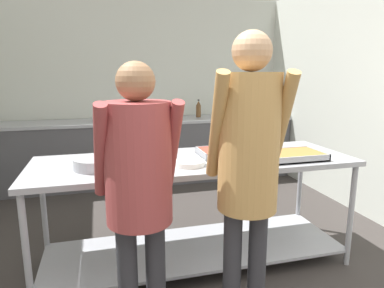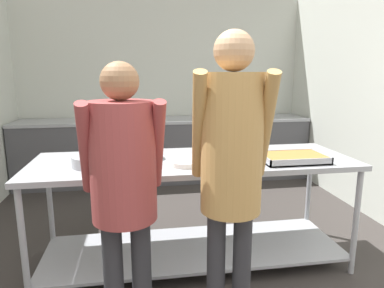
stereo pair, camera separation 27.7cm
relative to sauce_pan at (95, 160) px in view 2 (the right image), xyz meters
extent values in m
cube|color=silver|center=(0.72, 2.75, 0.39)|extent=(4.28, 0.06, 2.65)
cube|color=#4C4C51|center=(0.72, 2.38, -0.50)|extent=(4.12, 0.62, 0.87)
cube|color=#9EA0A8|center=(0.72, 2.38, -0.04)|extent=(4.12, 0.65, 0.04)
cube|color=black|center=(0.75, 2.38, -0.04)|extent=(0.52, 0.42, 0.02)
cube|color=#9EA0A8|center=(0.75, 0.08, -0.06)|extent=(2.50, 0.84, 0.04)
cube|color=#9EA0A8|center=(0.75, 0.08, -0.81)|extent=(2.42, 0.76, 0.02)
cylinder|color=#9EA0A8|center=(-0.45, -0.29, -0.51)|extent=(0.04, 0.04, 0.85)
cylinder|color=#9EA0A8|center=(1.95, -0.29, -0.51)|extent=(0.04, 0.04, 0.85)
cylinder|color=#9EA0A8|center=(-0.45, 0.45, -0.51)|extent=(0.04, 0.04, 0.85)
cylinder|color=#9EA0A8|center=(1.95, 0.45, -0.51)|extent=(0.04, 0.04, 0.85)
cylinder|color=#9EA0A8|center=(0.00, 0.00, 0.00)|extent=(0.32, 0.32, 0.08)
cylinder|color=beige|center=(0.00, 0.00, 0.03)|extent=(0.28, 0.28, 0.01)
cylinder|color=black|center=(0.23, 0.00, 0.03)|extent=(0.14, 0.02, 0.02)
cylinder|color=#3D668C|center=(0.38, 0.15, -0.01)|extent=(0.23, 0.23, 0.06)
sphere|color=#2D702D|center=(0.41, 0.16, 0.03)|extent=(0.05, 0.05, 0.05)
sphere|color=#2D702D|center=(0.38, 0.19, 0.03)|extent=(0.06, 0.06, 0.06)
sphere|color=#2D702D|center=(0.33, 0.16, 0.03)|extent=(0.06, 0.06, 0.06)
sphere|color=#2D702D|center=(0.38, 0.11, 0.03)|extent=(0.08, 0.08, 0.08)
cylinder|color=white|center=(0.65, -0.09, -0.04)|extent=(0.24, 0.24, 0.01)
cylinder|color=white|center=(0.65, -0.09, -0.02)|extent=(0.23, 0.23, 0.01)
cylinder|color=white|center=(0.65, -0.09, -0.01)|extent=(0.23, 0.23, 0.01)
cube|color=#9EA0A8|center=(1.01, 0.13, -0.04)|extent=(0.40, 0.32, 0.01)
cube|color=#B23D2D|center=(1.01, 0.13, -0.01)|extent=(0.38, 0.30, 0.04)
cube|color=#9EA0A8|center=(1.01, -0.03, -0.02)|extent=(0.40, 0.01, 0.05)
cube|color=#9EA0A8|center=(1.01, 0.28, -0.02)|extent=(0.40, 0.01, 0.05)
cube|color=#9EA0A8|center=(0.81, 0.13, -0.02)|extent=(0.01, 0.32, 0.05)
cube|color=#9EA0A8|center=(1.20, 0.13, -0.02)|extent=(0.01, 0.32, 0.05)
cube|color=#9EA0A8|center=(1.48, -0.11, -0.04)|extent=(0.49, 0.32, 0.01)
cube|color=#9E6B33|center=(1.48, -0.11, -0.01)|extent=(0.46, 0.30, 0.04)
cube|color=#9EA0A8|center=(1.48, -0.26, -0.02)|extent=(0.49, 0.01, 0.05)
cube|color=#9EA0A8|center=(1.48, 0.05, -0.02)|extent=(0.49, 0.01, 0.05)
cube|color=#9EA0A8|center=(1.25, -0.11, -0.02)|extent=(0.01, 0.32, 0.05)
cube|color=#9EA0A8|center=(1.72, -0.11, -0.02)|extent=(0.01, 0.32, 0.05)
cylinder|color=#2D2D33|center=(0.15, -0.62, -0.57)|extent=(0.12, 0.12, 0.73)
cylinder|color=#2D2D33|center=(0.31, -0.61, -0.57)|extent=(0.12, 0.12, 0.73)
cylinder|color=#993D3D|center=(0.03, -0.63, 0.22)|extent=(0.10, 0.31, 0.55)
cylinder|color=#993D3D|center=(0.42, -0.60, 0.22)|extent=(0.10, 0.31, 0.55)
cylinder|color=#993D3D|center=(0.23, -0.61, 0.14)|extent=(0.37, 0.37, 0.67)
sphere|color=#8C6647|center=(0.23, -0.61, 0.58)|extent=(0.21, 0.21, 0.21)
cylinder|color=#2D2D33|center=(0.73, -0.77, -0.53)|extent=(0.11, 0.11, 0.81)
cylinder|color=#2D2D33|center=(0.88, -0.79, -0.53)|extent=(0.11, 0.11, 0.81)
cylinder|color=tan|center=(0.63, -0.75, 0.34)|extent=(0.12, 0.34, 0.61)
cylinder|color=tan|center=(0.98, -0.80, 0.34)|extent=(0.12, 0.34, 0.61)
cylinder|color=tan|center=(0.80, -0.78, 0.25)|extent=(0.33, 0.33, 0.75)
sphere|color=tan|center=(0.80, -0.78, 0.73)|extent=(0.21, 0.21, 0.21)
cylinder|color=brown|center=(1.46, 2.43, 0.06)|extent=(0.07, 0.07, 0.18)
cone|color=brown|center=(1.46, 2.43, 0.19)|extent=(0.07, 0.07, 0.07)
cylinder|color=black|center=(1.46, 2.43, 0.23)|extent=(0.03, 0.03, 0.02)
camera|label=1|loc=(0.04, -2.44, 0.62)|focal=32.00mm
camera|label=2|loc=(0.31, -2.50, 0.62)|focal=32.00mm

